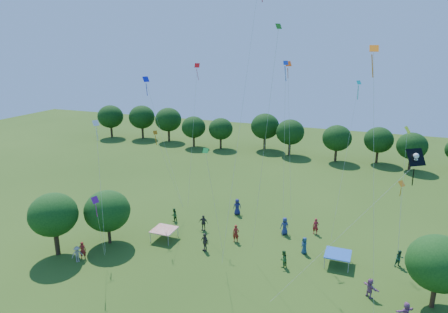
{
  "coord_description": "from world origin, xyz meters",
  "views": [
    {
      "loc": [
        10.04,
        -11.8,
        18.88
      ],
      "look_at": [
        0.0,
        14.0,
        11.0
      ],
      "focal_mm": 32.0,
      "sensor_mm": 36.0,
      "label": 1
    }
  ],
  "objects_px": {
    "near_tree_north": "(107,211)",
    "tent_blue": "(338,254)",
    "near_tree_east": "(439,263)",
    "near_tree_west": "(53,215)",
    "tent_red_stripe": "(164,230)",
    "red_high_kite": "(255,13)",
    "pirate_kite": "(412,161)"
  },
  "relations": [
    {
      "from": "tent_blue",
      "to": "red_high_kite",
      "type": "distance_m",
      "value": 21.59
    },
    {
      "from": "tent_blue",
      "to": "pirate_kite",
      "type": "distance_m",
      "value": 13.51
    },
    {
      "from": "near_tree_west",
      "to": "tent_blue",
      "type": "height_order",
      "value": "near_tree_west"
    },
    {
      "from": "tent_blue",
      "to": "near_tree_east",
      "type": "bearing_deg",
      "value": -26.03
    },
    {
      "from": "near_tree_west",
      "to": "tent_red_stripe",
      "type": "relative_size",
      "value": 2.7
    },
    {
      "from": "near_tree_north",
      "to": "tent_red_stripe",
      "type": "height_order",
      "value": "near_tree_north"
    },
    {
      "from": "near_tree_north",
      "to": "near_tree_west",
      "type": "bearing_deg",
      "value": -131.21
    },
    {
      "from": "tent_red_stripe",
      "to": "red_high_kite",
      "type": "xyz_separation_m",
      "value": [
        8.83,
        0.47,
        20.11
      ]
    },
    {
      "from": "tent_red_stripe",
      "to": "tent_blue",
      "type": "xyz_separation_m",
      "value": [
        16.62,
        1.36,
        0.0
      ]
    },
    {
      "from": "tent_red_stripe",
      "to": "tent_blue",
      "type": "distance_m",
      "value": 16.68
    },
    {
      "from": "near_tree_north",
      "to": "near_tree_east",
      "type": "bearing_deg",
      "value": 0.86
    },
    {
      "from": "near_tree_east",
      "to": "tent_red_stripe",
      "type": "relative_size",
      "value": 2.58
    },
    {
      "from": "near_tree_west",
      "to": "near_tree_east",
      "type": "bearing_deg",
      "value": 7.22
    },
    {
      "from": "near_tree_north",
      "to": "near_tree_east",
      "type": "xyz_separation_m",
      "value": [
        28.45,
        0.43,
        0.26
      ]
    },
    {
      "from": "tent_blue",
      "to": "red_high_kite",
      "type": "bearing_deg",
      "value": -173.46
    },
    {
      "from": "near_tree_east",
      "to": "near_tree_west",
      "type": "bearing_deg",
      "value": -172.78
    },
    {
      "from": "tent_red_stripe",
      "to": "tent_blue",
      "type": "bearing_deg",
      "value": 4.69
    },
    {
      "from": "near_tree_west",
      "to": "tent_red_stripe",
      "type": "bearing_deg",
      "value": 38.35
    },
    {
      "from": "near_tree_east",
      "to": "pirate_kite",
      "type": "relative_size",
      "value": 0.5
    },
    {
      "from": "tent_red_stripe",
      "to": "red_high_kite",
      "type": "distance_m",
      "value": 21.97
    },
    {
      "from": "near_tree_west",
      "to": "near_tree_north",
      "type": "height_order",
      "value": "near_tree_west"
    },
    {
      "from": "near_tree_north",
      "to": "red_high_kite",
      "type": "relative_size",
      "value": 0.22
    },
    {
      "from": "tent_red_stripe",
      "to": "red_high_kite",
      "type": "bearing_deg",
      "value": 3.04
    },
    {
      "from": "near_tree_west",
      "to": "pirate_kite",
      "type": "bearing_deg",
      "value": 1.46
    },
    {
      "from": "near_tree_north",
      "to": "tent_red_stripe",
      "type": "distance_m",
      "value": 5.8
    },
    {
      "from": "near_tree_north",
      "to": "tent_blue",
      "type": "bearing_deg",
      "value": 10.49
    },
    {
      "from": "near_tree_east",
      "to": "tent_blue",
      "type": "xyz_separation_m",
      "value": [
        -7.18,
        3.51,
        -2.6
      ]
    },
    {
      "from": "pirate_kite",
      "to": "red_high_kite",
      "type": "bearing_deg",
      "value": 154.01
    },
    {
      "from": "near_tree_east",
      "to": "pirate_kite",
      "type": "bearing_deg",
      "value": -131.61
    },
    {
      "from": "near_tree_east",
      "to": "tent_blue",
      "type": "height_order",
      "value": "near_tree_east"
    },
    {
      "from": "near_tree_north",
      "to": "red_high_kite",
      "type": "xyz_separation_m",
      "value": [
        13.47,
        3.04,
        17.77
      ]
    },
    {
      "from": "pirate_kite",
      "to": "tent_red_stripe",
      "type": "bearing_deg",
      "value": 165.48
    }
  ]
}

